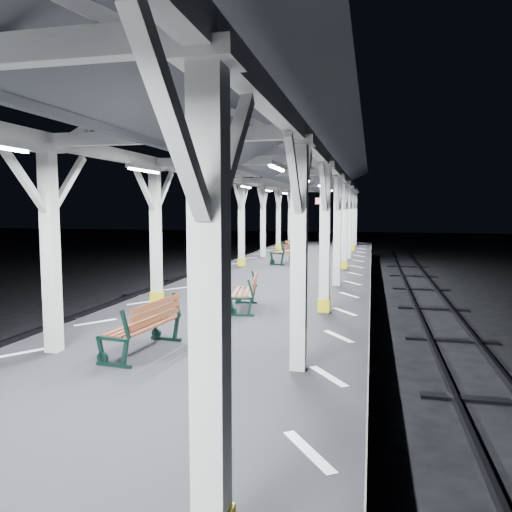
% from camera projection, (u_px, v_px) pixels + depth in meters
% --- Properties ---
extents(ground, '(120.00, 120.00, 0.00)m').
position_uv_depth(ground, '(211.00, 379.00, 9.71)').
color(ground, black).
rests_on(ground, ground).
extents(platform, '(6.00, 50.00, 1.00)m').
position_uv_depth(platform, '(210.00, 354.00, 9.66)').
color(platform, black).
rests_on(platform, ground).
extents(hazard_stripes_left, '(1.00, 48.00, 0.01)m').
position_uv_depth(hazard_stripes_left, '(96.00, 322.00, 10.16)').
color(hazard_stripes_left, silver).
rests_on(hazard_stripes_left, platform).
extents(hazard_stripes_right, '(1.00, 48.00, 0.01)m').
position_uv_depth(hazard_stripes_right, '(338.00, 336.00, 9.06)').
color(hazard_stripes_right, silver).
rests_on(hazard_stripes_right, platform).
extents(track_right, '(2.20, 60.00, 0.16)m').
position_uv_depth(track_right, '(487.00, 398.00, 8.57)').
color(track_right, '#2D2D33').
rests_on(track_right, ground).
extents(canopy, '(5.40, 49.00, 4.65)m').
position_uv_depth(canopy, '(208.00, 142.00, 9.25)').
color(canopy, silver).
rests_on(canopy, platform).
extents(bench_near, '(0.76, 1.67, 0.87)m').
position_uv_depth(bench_near, '(147.00, 325.00, 7.99)').
color(bench_near, black).
rests_on(bench_near, platform).
extents(bench_mid, '(0.82, 1.59, 0.82)m').
position_uv_depth(bench_mid, '(248.00, 291.00, 11.40)').
color(bench_mid, black).
rests_on(bench_mid, platform).
extents(bench_far, '(1.18, 1.98, 1.01)m').
position_uv_depth(bench_far, '(289.00, 250.00, 20.91)').
color(bench_far, black).
rests_on(bench_far, platform).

